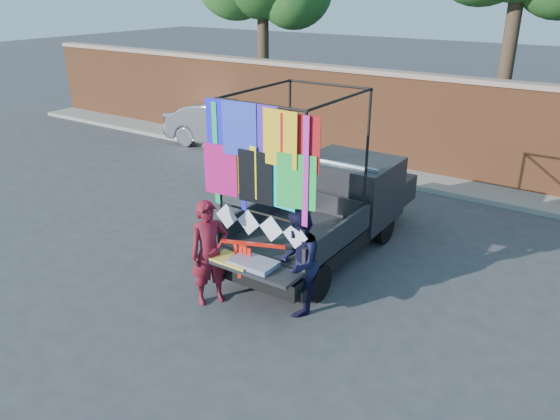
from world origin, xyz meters
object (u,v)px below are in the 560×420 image
Objects in this scene: pickup_truck at (337,206)px; woman at (209,253)px; sedan at (230,125)px; man at (298,263)px.

pickup_truck reaches higher than woman.
sedan is at bearing 144.96° from pickup_truck.
pickup_truck is 1.21× the size of sedan.
pickup_truck is at bearing 19.27° from woman.
woman is at bearing -102.11° from pickup_truck.
man is at bearing -139.92° from sedan.
woman is (5.38, -7.15, 0.17)m from sedan.
pickup_truck is at bearing 173.07° from man.
woman reaches higher than man.
pickup_truck is at bearing -130.16° from sedan.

